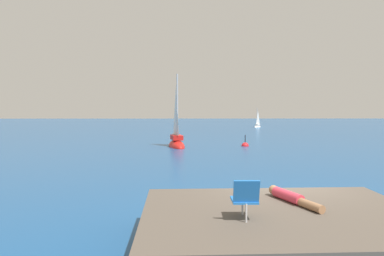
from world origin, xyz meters
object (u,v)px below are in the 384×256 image
sailboat_far (257,126)px  beach_chair (245,197)px  sailboat_near (177,143)px  person_sunbather (291,197)px  marker_buoy (245,146)px

sailboat_far → beach_chair: 46.08m
sailboat_near → person_sunbather: sailboat_near is taller
sailboat_far → marker_buoy: (-5.72, -24.68, -0.16)m
sailboat_near → sailboat_far: bearing=143.7°
person_sunbather → marker_buoy: bearing=152.2°
sailboat_far → person_sunbather: bearing=28.9°
marker_buoy → sailboat_near: bearing=-175.2°
sailboat_near → sailboat_far: size_ratio=1.92×
person_sunbather → beach_chair: bearing=-66.7°
person_sunbather → marker_buoy: person_sunbather is taller
sailboat_far → person_sunbather: (-7.75, -43.95, 0.82)m
beach_chair → marker_buoy: size_ratio=0.71×
beach_chair → sailboat_far: bearing=-11.1°
beach_chair → marker_buoy: beach_chair is taller
sailboat_far → person_sunbather: 44.63m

